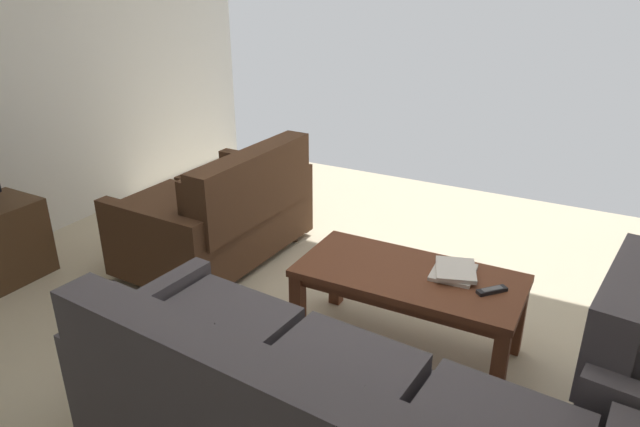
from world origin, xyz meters
TOP-DOWN VIEW (x-y plane):
  - ground_plane at (0.00, 0.00)m, footprint 5.62×5.46m
  - sofa_main at (-0.29, 1.00)m, footprint 2.15×1.03m
  - loveseat_near at (1.26, -0.50)m, footprint 0.92×1.37m
  - coffee_table at (-0.28, -0.10)m, footprint 1.19×0.57m
  - book_stack at (-0.49, -0.19)m, footprint 0.27×0.30m
  - tv_remote at (-0.71, -0.10)m, footprint 0.14×0.15m

SIDE VIEW (x-z plane):
  - ground_plane at x=0.00m, z-range -0.01..0.00m
  - sofa_main at x=-0.29m, z-range -0.06..0.77m
  - loveseat_near at x=1.26m, z-range -0.06..0.79m
  - coffee_table at x=-0.28m, z-range 0.17..0.64m
  - tv_remote at x=-0.71m, z-range 0.48..0.50m
  - book_stack at x=-0.49m, z-range 0.48..0.52m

